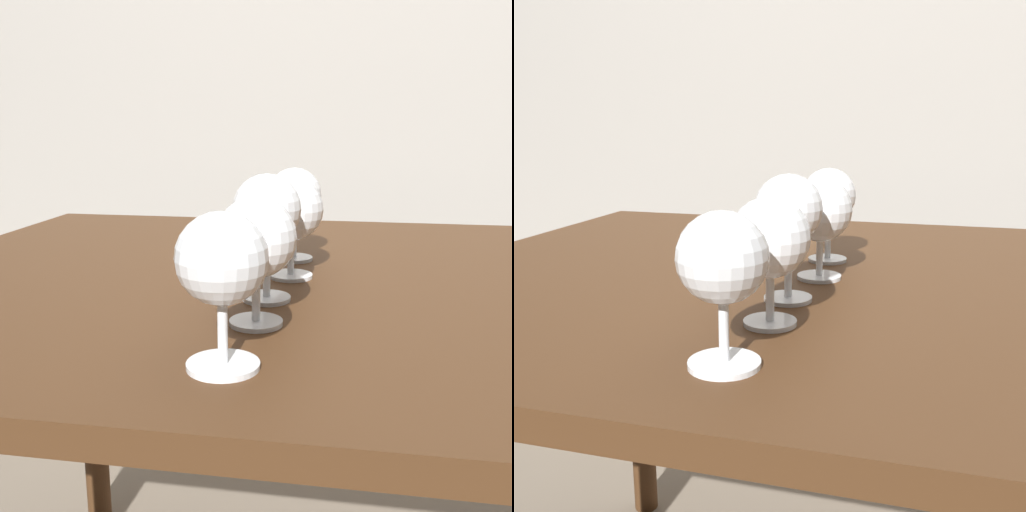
% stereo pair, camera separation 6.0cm
% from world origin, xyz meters
% --- Properties ---
extents(back_wall, '(5.00, 0.08, 2.60)m').
position_xyz_m(back_wall, '(0.00, 1.23, 1.30)').
color(back_wall, gray).
rests_on(back_wall, ground_plane).
extents(dining_table, '(1.28, 0.90, 0.74)m').
position_xyz_m(dining_table, '(0.00, 0.00, 0.65)').
color(dining_table, '#472B16').
rests_on(dining_table, ground_plane).
extents(wine_glass_merlot, '(0.08, 0.08, 0.14)m').
position_xyz_m(wine_glass_merlot, '(-0.10, -0.34, 0.83)').
color(wine_glass_merlot, white).
rests_on(wine_glass_merlot, dining_table).
extents(wine_glass_port, '(0.08, 0.08, 0.13)m').
position_xyz_m(wine_glass_port, '(-0.09, -0.22, 0.83)').
color(wine_glass_port, white).
rests_on(wine_glass_port, dining_table).
extents(wine_glass_amber, '(0.08, 0.08, 0.15)m').
position_xyz_m(wine_glass_amber, '(-0.09, -0.13, 0.84)').
color(wine_glass_amber, white).
rests_on(wine_glass_amber, dining_table).
extents(wine_glass_white, '(0.08, 0.08, 0.14)m').
position_xyz_m(wine_glass_white, '(-0.08, -0.03, 0.83)').
color(wine_glass_white, white).
rests_on(wine_glass_white, dining_table).
extents(wine_glass_cabernet, '(0.08, 0.08, 0.14)m').
position_xyz_m(wine_glass_cabernet, '(-0.08, 0.08, 0.83)').
color(wine_glass_cabernet, white).
rests_on(wine_glass_cabernet, dining_table).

